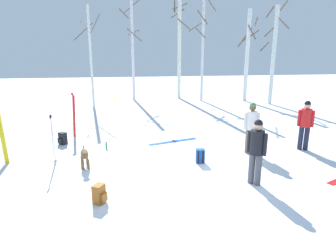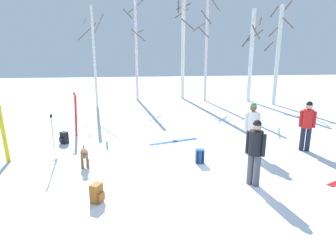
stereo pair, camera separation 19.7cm
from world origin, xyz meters
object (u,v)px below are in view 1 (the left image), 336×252
object	(u,v)px
ski_pair_planted_0	(2,135)
ski_pair_lying_0	(173,141)
person_0	(305,122)
ski_poles_0	(53,138)
dog	(85,155)
ski_pair_planted_1	(115,114)
backpack_2	(99,194)
water_bottle_0	(83,152)
person_1	(251,125)
backpack_1	(200,156)
person_2	(257,148)
birch_tree_3	(203,44)
backpack_0	(63,139)
birch_tree_5	(274,53)
ski_pair_planted_2	(74,115)
water_bottle_1	(106,145)
birch_tree_0	(91,56)
birch_tree_2	(179,41)
birch_tree_4	(247,54)
birch_tree_1	(133,48)

from	to	relation	value
ski_pair_planted_0	ski_pair_lying_0	distance (m)	5.64
person_0	ski_poles_0	bearing A→B (deg)	-178.82
dog	ski_pair_planted_1	bearing A→B (deg)	76.22
backpack_2	water_bottle_0	distance (m)	3.24
person_1	backpack_1	world-z (taller)	person_1
person_2	birch_tree_3	distance (m)	12.91
ski_pair_planted_0	water_bottle_0	size ratio (longest dim) A/B	7.01
backpack_0	birch_tree_5	distance (m)	13.44
dog	ski_pair_lying_0	distance (m)	3.63
backpack_2	backpack_0	bearing A→B (deg)	110.65
ski_pair_planted_0	backpack_1	xyz separation A→B (m)	(5.87, -0.75, -0.68)
person_0	ski_pair_planted_2	xyz separation A→B (m)	(-8.04, 2.64, -0.10)
person_0	ski_pair_planted_1	xyz separation A→B (m)	(-6.46, 2.63, -0.10)
dog	birch_tree_5	world-z (taller)	birch_tree_5
person_1	water_bottle_1	size ratio (longest dim) A/B	7.20
person_2	backpack_2	size ratio (longest dim) A/B	3.90
person_2	water_bottle_1	xyz separation A→B (m)	(-3.96, 3.38, -0.87)
water_bottle_1	birch_tree_0	world-z (taller)	birch_tree_0
backpack_1	backpack_2	world-z (taller)	same
person_0	ski_pair_planted_2	distance (m)	8.47
person_1	ski_pair_planted_0	size ratio (longest dim) A/B	0.96
ski_pair_lying_0	birch_tree_0	world-z (taller)	birch_tree_0
birch_tree_0	birch_tree_3	bearing A→B (deg)	11.44
backpack_1	backpack_2	distance (m)	3.51
ski_pair_planted_1	backpack_2	world-z (taller)	ski_pair_planted_1
ski_poles_0	ski_pair_planted_0	bearing A→B (deg)	171.37
birch_tree_2	person_2	bearing A→B (deg)	-91.84
person_0	water_bottle_1	world-z (taller)	person_0
ski_pair_planted_1	backpack_0	bearing A→B (deg)	-155.39
birch_tree_3	birch_tree_4	bearing A→B (deg)	-8.67
backpack_0	birch_tree_4	distance (m)	13.27
person_0	ski_pair_planted_0	xyz separation A→B (m)	(-9.69, 0.06, -0.09)
person_2	birch_tree_1	world-z (taller)	birch_tree_1
backpack_0	ski_pair_planted_2	bearing A→B (deg)	70.50
ski_poles_0	person_1	bearing A→B (deg)	1.01
ski_poles_0	birch_tree_5	distance (m)	14.26
ski_pair_lying_0	person_2	bearing A→B (deg)	-68.27
ski_pair_planted_0	water_bottle_1	world-z (taller)	ski_pair_planted_0
person_1	person_2	bearing A→B (deg)	-110.39
person_0	ski_poles_0	size ratio (longest dim) A/B	1.13
dog	ski_poles_0	bearing A→B (deg)	155.87
dog	ski_pair_planted_2	world-z (taller)	ski_pair_planted_2
ski_poles_0	birch_tree_0	world-z (taller)	birch_tree_0
water_bottle_0	person_1	bearing A→B (deg)	-4.73
person_2	birch_tree_1	size ratio (longest dim) A/B	0.26
backpack_0	water_bottle_0	xyz separation A→B (m)	(0.92, -1.37, -0.09)
ski_pair_planted_0	backpack_2	bearing A→B (deg)	-42.73
person_1	dog	xyz separation A→B (m)	(-5.30, -0.54, -0.59)
birch_tree_1	birch_tree_3	distance (m)	4.59
backpack_1	birch_tree_2	size ratio (longest dim) A/B	0.06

